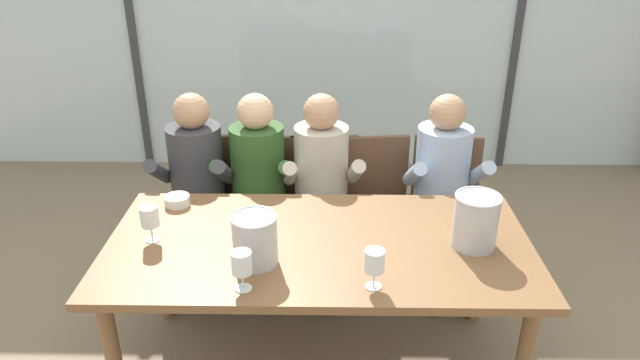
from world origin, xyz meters
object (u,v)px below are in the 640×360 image
chair_near_curtain (202,196)px  chair_left_of_center (264,198)px  person_olive_shirt (257,182)px  wine_glass_center_pour (374,263)px  chair_right_of_center (377,198)px  ice_bucket_secondary (255,239)px  person_pale_blue_shirt (444,183)px  dining_table (319,255)px  person_beige_jumper (322,182)px  chair_center (325,197)px  tasting_bowl (177,200)px  ice_bucket_primary (476,220)px  wine_glass_near_bucket (242,264)px  chair_near_window_right (445,198)px  person_charcoal_jacket (195,181)px  wine_glass_by_left_taster (150,217)px

chair_near_curtain → chair_left_of_center: size_ratio=1.00×
person_olive_shirt → wine_glass_center_pour: size_ratio=6.91×
chair_right_of_center → ice_bucket_secondary: 1.29m
person_pale_blue_shirt → wine_glass_center_pour: (-0.49, -1.11, 0.18)m
ice_bucket_secondary → dining_table: bearing=33.0°
chair_near_curtain → person_beige_jumper: 0.78m
chair_center → tasting_bowl: 0.97m
chair_right_of_center → chair_near_curtain: bearing=173.9°
ice_bucket_primary → wine_glass_near_bucket: ice_bucket_primary is taller
person_olive_shirt → wine_glass_near_bucket: 1.14m
chair_near_window_right → person_pale_blue_shirt: person_pale_blue_shirt is taller
chair_near_curtain → chair_near_window_right: (1.51, 0.00, 0.00)m
chair_near_window_right → wine_glass_center_pour: size_ratio=5.07×
chair_right_of_center → person_beige_jumper: person_beige_jumper is taller
ice_bucket_secondary → chair_near_curtain: bearing=113.8°
dining_table → chair_center: chair_center is taller
dining_table → wine_glass_center_pour: (0.23, -0.35, 0.20)m
person_beige_jumper → ice_bucket_primary: person_beige_jumper is taller
chair_right_of_center → person_olive_shirt: bearing=-175.0°
person_olive_shirt → tasting_bowl: size_ratio=9.24×
chair_near_curtain → person_pale_blue_shirt: size_ratio=0.73×
person_olive_shirt → ice_bucket_primary: size_ratio=4.73×
person_charcoal_jacket → chair_left_of_center: bearing=19.5°
chair_right_of_center → person_olive_shirt: 0.76m
chair_near_window_right → person_beige_jumper: size_ratio=0.73×
person_pale_blue_shirt → wine_glass_by_left_taster: (-1.50, -0.75, 0.18)m
chair_near_window_right → person_olive_shirt: person_olive_shirt is taller
person_beige_jumper → ice_bucket_secondary: (-0.28, -0.93, 0.18)m
chair_near_curtain → chair_center: 0.77m
chair_left_of_center → tasting_bowl: size_ratio=6.78×
chair_near_window_right → wine_glass_near_bucket: (-1.07, -1.27, 0.35)m
ice_bucket_secondary → chair_right_of_center: bearing=60.1°
chair_left_of_center → person_olive_shirt: (-0.02, -0.13, 0.17)m
ice_bucket_secondary → wine_glass_center_pour: ice_bucket_secondary is taller
dining_table → chair_left_of_center: chair_left_of_center is taller
chair_left_of_center → person_olive_shirt: person_olive_shirt is taller
ice_bucket_primary → person_olive_shirt: bearing=144.5°
chair_left_of_center → chair_near_window_right: same height
chair_right_of_center → person_beige_jumper: (-0.34, -0.14, 0.17)m
chair_near_window_right → wine_glass_near_bucket: size_ratio=5.07×
chair_near_curtain → ice_bucket_secondary: ice_bucket_secondary is taller
person_charcoal_jacket → ice_bucket_secondary: 1.06m
wine_glass_by_left_taster → person_charcoal_jacket: bearing=87.8°
person_beige_jumper → wine_glass_by_left_taster: (-0.78, -0.76, 0.18)m
chair_left_of_center → wine_glass_center_pour: 1.41m
dining_table → chair_left_of_center: size_ratio=2.23×
person_olive_shirt → chair_right_of_center: bearing=12.1°
chair_near_curtain → wine_glass_center_pour: 1.62m
person_pale_blue_shirt → wine_glass_by_left_taster: person_pale_blue_shirt is taller
chair_center → wine_glass_center_pour: wine_glass_center_pour is taller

